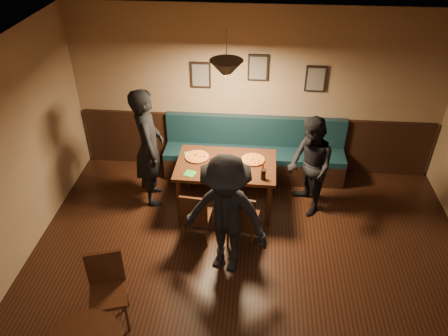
% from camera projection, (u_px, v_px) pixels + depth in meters
% --- Properties ---
extents(ceiling, '(7.00, 7.00, 0.00)m').
position_uv_depth(ceiling, '(254.00, 118.00, 3.34)').
color(ceiling, silver).
rests_on(ceiling, ground).
extents(wall_back, '(6.00, 0.00, 6.00)m').
position_uv_depth(wall_back, '(257.00, 94.00, 7.01)').
color(wall_back, '#8C704F').
rests_on(wall_back, ground).
extents(wainscot, '(5.88, 0.06, 1.00)m').
position_uv_depth(wainscot, '(255.00, 142.00, 7.49)').
color(wainscot, black).
rests_on(wainscot, ground).
extents(booth_bench, '(3.00, 0.60, 1.00)m').
position_uv_depth(booth_bench, '(254.00, 151.00, 7.27)').
color(booth_bench, '#0F232D').
rests_on(booth_bench, ground).
extents(picture_left, '(0.32, 0.04, 0.42)m').
position_uv_depth(picture_left, '(201.00, 75.00, 6.88)').
color(picture_left, black).
rests_on(picture_left, wall_back).
extents(picture_center, '(0.32, 0.04, 0.42)m').
position_uv_depth(picture_center, '(258.00, 68.00, 6.73)').
color(picture_center, black).
rests_on(picture_center, wall_back).
extents(picture_right, '(0.32, 0.04, 0.42)m').
position_uv_depth(picture_right, '(316.00, 79.00, 6.75)').
color(picture_right, black).
rests_on(picture_right, wall_back).
extents(pendant_lamp, '(0.44, 0.44, 0.25)m').
position_uv_depth(pendant_lamp, '(226.00, 70.00, 5.60)').
color(pendant_lamp, black).
rests_on(pendant_lamp, ceiling).
extents(dining_table, '(1.48, 0.96, 0.79)m').
position_uv_depth(dining_table, '(226.00, 185.00, 6.65)').
color(dining_table, black).
rests_on(dining_table, floor).
extents(chair_near_left, '(0.41, 0.41, 0.85)m').
position_uv_depth(chair_near_left, '(197.00, 214.00, 6.03)').
color(chair_near_left, '#32190E').
rests_on(chair_near_left, floor).
extents(chair_near_right, '(0.46, 0.46, 0.90)m').
position_uv_depth(chair_near_right, '(243.00, 217.00, 5.96)').
color(chair_near_right, black).
rests_on(chair_near_right, floor).
extents(diner_left, '(0.62, 0.78, 1.89)m').
position_uv_depth(diner_left, '(149.00, 148.00, 6.50)').
color(diner_left, black).
rests_on(diner_left, floor).
extents(diner_right, '(0.81, 0.91, 1.56)m').
position_uv_depth(diner_right, '(310.00, 167.00, 6.38)').
color(diner_right, black).
rests_on(diner_right, floor).
extents(diner_front, '(1.24, 0.92, 1.71)m').
position_uv_depth(diner_front, '(226.00, 216.00, 5.35)').
color(diner_front, black).
rests_on(diner_front, floor).
extents(pizza_a, '(0.46, 0.46, 0.04)m').
position_uv_depth(pizza_a, '(197.00, 157.00, 6.55)').
color(pizza_a, orange).
rests_on(pizza_a, dining_table).
extents(pizza_b, '(0.40, 0.40, 0.04)m').
position_uv_depth(pizza_b, '(226.00, 171.00, 6.23)').
color(pizza_b, gold).
rests_on(pizza_b, dining_table).
extents(pizza_c, '(0.42, 0.42, 0.04)m').
position_uv_depth(pizza_c, '(253.00, 160.00, 6.48)').
color(pizza_c, orange).
rests_on(pizza_c, dining_table).
extents(soda_glass, '(0.07, 0.07, 0.15)m').
position_uv_depth(soda_glass, '(263.00, 175.00, 6.07)').
color(soda_glass, black).
rests_on(soda_glass, dining_table).
extents(tabasco_bottle, '(0.03, 0.03, 0.12)m').
position_uv_depth(tabasco_bottle, '(263.00, 165.00, 6.28)').
color(tabasco_bottle, '#9A2505').
rests_on(tabasco_bottle, dining_table).
extents(napkin_a, '(0.19, 0.19, 0.01)m').
position_uv_depth(napkin_a, '(190.00, 154.00, 6.64)').
color(napkin_a, '#217C3D').
rests_on(napkin_a, dining_table).
extents(napkin_b, '(0.19, 0.19, 0.01)m').
position_uv_depth(napkin_b, '(190.00, 174.00, 6.21)').
color(napkin_b, '#1E7321').
rests_on(napkin_b, dining_table).
extents(cutlery_set, '(0.19, 0.10, 0.00)m').
position_uv_depth(cutlery_set, '(219.00, 179.00, 6.10)').
color(cutlery_set, silver).
rests_on(cutlery_set, dining_table).
extents(cafe_chair_far, '(0.51, 0.51, 0.92)m').
position_uv_depth(cafe_chair_far, '(108.00, 294.00, 4.86)').
color(cafe_chair_far, black).
rests_on(cafe_chair_far, floor).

